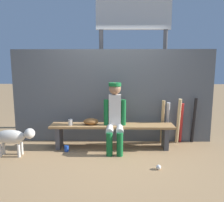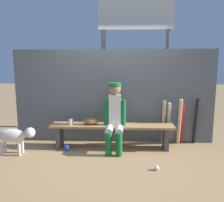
# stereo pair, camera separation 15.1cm
# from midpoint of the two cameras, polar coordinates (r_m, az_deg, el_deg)

# --- Properties ---
(ground_plane) EXTENTS (30.00, 30.00, 0.00)m
(ground_plane) POSITION_cam_midpoint_polar(r_m,az_deg,el_deg) (4.33, -1.02, -11.91)
(ground_plane) COLOR #9E7A51
(chainlink_fence) EXTENTS (4.03, 0.03, 1.87)m
(chainlink_fence) POSITION_cam_midpoint_polar(r_m,az_deg,el_deg) (4.48, -0.87, 1.18)
(chainlink_fence) COLOR #595E63
(chainlink_fence) RESTS_ON ground_plane
(dugout_bench) EXTENTS (2.31, 0.36, 0.45)m
(dugout_bench) POSITION_cam_midpoint_polar(r_m,az_deg,el_deg) (4.21, -1.04, -7.45)
(dugout_bench) COLOR #AD7F4C
(dugout_bench) RESTS_ON ground_plane
(player_seated) EXTENTS (0.41, 0.55, 1.24)m
(player_seated) POSITION_cam_midpoint_polar(r_m,az_deg,el_deg) (4.03, -0.36, -3.52)
(player_seated) COLOR silver
(player_seated) RESTS_ON ground_plane
(baseball_glove) EXTENTS (0.28, 0.20, 0.12)m
(baseball_glove) POSITION_cam_midpoint_polar(r_m,az_deg,el_deg) (4.20, -6.46, -5.24)
(baseball_glove) COLOR brown
(baseball_glove) RESTS_ON dugout_bench
(bat_wood_tan) EXTENTS (0.06, 0.14, 0.88)m
(bat_wood_tan) POSITION_cam_midpoint_polar(r_m,az_deg,el_deg) (4.51, 11.90, -5.34)
(bat_wood_tan) COLOR tan
(bat_wood_tan) RESTS_ON ground_plane
(bat_aluminum_silver) EXTENTS (0.08, 0.22, 0.84)m
(bat_aluminum_silver) POSITION_cam_midpoint_polar(r_m,az_deg,el_deg) (4.58, 13.07, -5.41)
(bat_aluminum_silver) COLOR #B7B7BC
(bat_aluminum_silver) RESTS_ON ground_plane
(bat_wood_natural) EXTENTS (0.08, 0.24, 0.93)m
(bat_wood_natural) POSITION_cam_midpoint_polar(r_m,az_deg,el_deg) (4.56, 15.75, -5.04)
(bat_wood_natural) COLOR tan
(bat_wood_natural) RESTS_ON ground_plane
(bat_aluminum_red) EXTENTS (0.09, 0.20, 0.83)m
(bat_aluminum_red) POSITION_cam_midpoint_polar(r_m,az_deg,el_deg) (4.65, 16.43, -5.46)
(bat_aluminum_red) COLOR #B22323
(bat_aluminum_red) RESTS_ON ground_plane
(bat_aluminum_black) EXTENTS (0.07, 0.18, 0.93)m
(bat_aluminum_black) POSITION_cam_midpoint_polar(r_m,az_deg,el_deg) (4.72, 19.44, -4.72)
(bat_aluminum_black) COLOR black
(bat_aluminum_black) RESTS_ON ground_plane
(baseball) EXTENTS (0.07, 0.07, 0.07)m
(baseball) POSITION_cam_midpoint_polar(r_m,az_deg,el_deg) (3.54, 10.62, -16.35)
(baseball) COLOR white
(baseball) RESTS_ON ground_plane
(cup_on_ground) EXTENTS (0.08, 0.08, 0.11)m
(cup_on_ground) POSITION_cam_midpoint_polar(r_m,az_deg,el_deg) (4.24, -12.62, -11.80)
(cup_on_ground) COLOR #1E47AD
(cup_on_ground) RESTS_ON ground_plane
(cup_on_bench) EXTENTS (0.08, 0.08, 0.11)m
(cup_on_bench) POSITION_cam_midpoint_polar(r_m,az_deg,el_deg) (4.22, -11.61, -5.39)
(cup_on_bench) COLOR silver
(cup_on_bench) RESTS_ON dugout_bench
(scoreboard) EXTENTS (2.04, 0.27, 3.35)m
(scoreboard) POSITION_cam_midpoint_polar(r_m,az_deg,el_deg) (5.51, 5.40, 17.06)
(scoreboard) COLOR #3F3F42
(scoreboard) RESTS_ON ground_plane
(dog) EXTENTS (0.84, 0.20, 0.49)m
(dog) POSITION_cam_midpoint_polar(r_m,az_deg,el_deg) (4.25, -24.91, -8.38)
(dog) COLOR beige
(dog) RESTS_ON ground_plane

